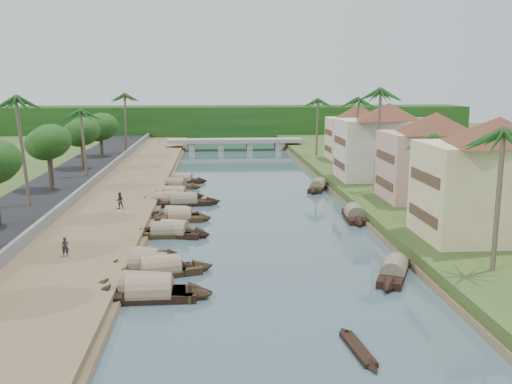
{
  "coord_description": "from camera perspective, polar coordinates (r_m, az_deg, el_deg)",
  "views": [
    {
      "loc": [
        -4.4,
        -47.28,
        14.23
      ],
      "look_at": [
        0.24,
        15.41,
        2.0
      ],
      "focal_mm": 40.0,
      "sensor_mm": 36.0,
      "label": 1
    }
  ],
  "objects": [
    {
      "name": "sampan_4",
      "position": [
        46.02,
        -10.88,
        -6.67
      ],
      "size": [
        6.58,
        3.94,
        1.91
      ],
      "rotation": [
        0.0,
        0.0,
        -0.41
      ],
      "color": "black",
      "rests_on": "ground"
    },
    {
      "name": "palm_6",
      "position": [
        81.03,
        -16.93,
        7.65
      ],
      "size": [
        3.2,
        3.2,
        10.51
      ],
      "color": "brown",
      "rests_on": "ground"
    },
    {
      "name": "sampan_10",
      "position": [
        67.93,
        -8.98,
        -0.86
      ],
      "size": [
        7.97,
        1.95,
        2.2
      ],
      "rotation": [
        0.0,
        0.0,
        -0.0
      ],
      "color": "black",
      "rests_on": "ground"
    },
    {
      "name": "building_mid",
      "position": [
        66.45,
        17.37,
        3.51
      ],
      "size": [
        14.11,
        14.11,
        9.7
      ],
      "color": "tan",
      "rests_on": "right_bank"
    },
    {
      "name": "retaining_wall",
      "position": [
        70.3,
        -17.15,
        -0.04
      ],
      "size": [
        0.4,
        180.0,
        1.1
      ],
      "primitive_type": "cube",
      "color": "slate",
      "rests_on": "left_bank"
    },
    {
      "name": "road",
      "position": [
        71.51,
        -20.48,
        -0.6
      ],
      "size": [
        8.0,
        180.0,
        1.4
      ],
      "primitive_type": "cube",
      "color": "black",
      "rests_on": "ground"
    },
    {
      "name": "sampan_9",
      "position": [
        66.89,
        -7.27,
        -1.0
      ],
      "size": [
        9.26,
        2.84,
        2.29
      ],
      "rotation": [
        0.0,
        0.0,
        0.12
      ],
      "color": "black",
      "rests_on": "ground"
    },
    {
      "name": "palm_5",
      "position": [
        63.41,
        -22.49,
        8.44
      ],
      "size": [
        3.2,
        3.2,
        12.74
      ],
      "color": "brown",
      "rests_on": "ground"
    },
    {
      "name": "tree_5",
      "position": [
        102.89,
        -15.3,
        6.23
      ],
      "size": [
        5.51,
        5.51,
        7.29
      ],
      "color": "#4C3F2B",
      "rests_on": "ground"
    },
    {
      "name": "tree_6",
      "position": [
        82.75,
        15.93,
        5.55
      ],
      "size": [
        4.88,
        4.88,
        7.87
      ],
      "color": "#4C3F2B",
      "rests_on": "ground"
    },
    {
      "name": "canoe_0",
      "position": [
        32.19,
        10.14,
        -15.21
      ],
      "size": [
        1.35,
        5.52,
        0.72
      ],
      "rotation": [
        0.0,
        0.0,
        1.69
      ],
      "color": "black",
      "rests_on": "ground"
    },
    {
      "name": "sampan_7",
      "position": [
        60.72,
        -7.93,
        -2.26
      ],
      "size": [
        7.0,
        2.49,
        1.88
      ],
      "rotation": [
        0.0,
        0.0,
        -0.16
      ],
      "color": "black",
      "rests_on": "ground"
    },
    {
      "name": "sampan_13",
      "position": [
        81.91,
        -7.28,
        1.21
      ],
      "size": [
        7.32,
        2.63,
        2.0
      ],
      "rotation": [
        0.0,
        0.0,
        -0.16
      ],
      "color": "black",
      "rests_on": "ground"
    },
    {
      "name": "treeline",
      "position": [
        147.7,
        -2.54,
        7.03
      ],
      "size": [
        120.0,
        14.0,
        8.0
      ],
      "color": "#15390F",
      "rests_on": "ground"
    },
    {
      "name": "sampan_6",
      "position": [
        53.73,
        -9.15,
        -4.03
      ],
      "size": [
        7.03,
        1.91,
        2.11
      ],
      "rotation": [
        0.0,
        0.0,
        -0.01
      ],
      "color": "black",
      "rests_on": "ground"
    },
    {
      "name": "sampan_12",
      "position": [
        78.22,
        -8.01,
        0.72
      ],
      "size": [
        7.65,
        4.12,
        1.88
      ],
      "rotation": [
        0.0,
        0.0,
        -0.38
      ],
      "color": "black",
      "rests_on": "ground"
    },
    {
      "name": "canoe_1",
      "position": [
        48.64,
        -10.75,
        -6.08
      ],
      "size": [
        5.19,
        0.99,
        0.83
      ],
      "rotation": [
        0.0,
        0.0,
        -0.03
      ],
      "color": "black",
      "rests_on": "ground"
    },
    {
      "name": "palm_2",
      "position": [
        69.39,
        12.18,
        9.68
      ],
      "size": [
        3.2,
        3.2,
        13.58
      ],
      "color": "brown",
      "rests_on": "ground"
    },
    {
      "name": "sampan_8",
      "position": [
        59.48,
        -7.6,
        -2.52
      ],
      "size": [
        6.81,
        1.95,
        2.12
      ],
      "rotation": [
        0.0,
        0.0,
        -0.02
      ],
      "color": "black",
      "rests_on": "ground"
    },
    {
      "name": "right_bank",
      "position": [
        72.52,
        14.67,
        -0.19
      ],
      "size": [
        16.0,
        180.0,
        1.2
      ],
      "primitive_type": "cube",
      "color": "#324B1E",
      "rests_on": "ground"
    },
    {
      "name": "person_far",
      "position": [
        62.7,
        -13.5,
        -0.83
      ],
      "size": [
        1.04,
        0.93,
        1.79
      ],
      "primitive_type": "imported",
      "rotation": [
        0.0,
        0.0,
        3.47
      ],
      "color": "#383527",
      "rests_on": "left_bank"
    },
    {
      "name": "palm_1",
      "position": [
        56.63,
        16.97,
        5.15
      ],
      "size": [
        3.2,
        3.2,
        9.43
      ],
      "color": "brown",
      "rests_on": "ground"
    },
    {
      "name": "left_bank",
      "position": [
        69.66,
        -13.73,
        -0.76
      ],
      "size": [
        10.0,
        180.0,
        0.8
      ],
      "primitive_type": "cube",
      "color": "brown",
      "rests_on": "ground"
    },
    {
      "name": "sampan_0",
      "position": [
        39.67,
        -10.9,
        -9.57
      ],
      "size": [
        9.7,
        4.03,
        2.46
      ],
      "rotation": [
        0.0,
        0.0,
        -0.23
      ],
      "color": "black",
      "rests_on": "ground"
    },
    {
      "name": "building_far",
      "position": [
        79.22,
        13.01,
        5.04
      ],
      "size": [
        15.59,
        15.59,
        10.2
      ],
      "color": "silver",
      "rests_on": "right_bank"
    },
    {
      "name": "canoe_2",
      "position": [
        66.87,
        -9.42,
        -1.34
      ],
      "size": [
        5.16,
        1.43,
        0.74
      ],
      "rotation": [
        0.0,
        0.0,
        0.14
      ],
      "color": "black",
      "rests_on": "ground"
    },
    {
      "name": "ground",
      "position": [
        49.57,
        1.04,
        -5.67
      ],
      "size": [
        220.0,
        220.0,
        0.0
      ],
      "primitive_type": "plane",
      "color": "#3D525B",
      "rests_on": "ground"
    },
    {
      "name": "sampan_1",
      "position": [
        39.01,
        -10.58,
        -9.91
      ],
      "size": [
        8.73,
        2.34,
        2.55
      ],
      "rotation": [
        0.0,
        0.0,
        0.01
      ],
      "color": "black",
      "rests_on": "ground"
    },
    {
      "name": "tree_4",
      "position": [
        88.94,
        -17.04,
        5.7
      ],
      "size": [
        4.85,
        4.85,
        7.43
      ],
      "color": "#4C3F2B",
      "rests_on": "ground"
    },
    {
      "name": "building_distant",
      "position": [
        98.71,
        10.14,
        5.99
      ],
      "size": [
        12.62,
        12.62,
        9.2
      ],
      "color": "beige",
      "rests_on": "right_bank"
    },
    {
      "name": "tree_3",
      "position": [
        72.24,
        -20.02,
        4.61
      ],
      "size": [
        4.75,
        4.75,
        7.67
      ],
      "color": "#4C3F2B",
      "rests_on": "ground"
    },
    {
      "name": "bridge",
      "position": [
        120.01,
        -2.12,
        5.02
      ],
      "size": [
        28.0,
        4.0,
        2.4
      ],
      "color": "gray",
      "rests_on": "ground"
    },
    {
      "name": "person_near",
      "position": [
        46.96,
        -18.53,
        -5.22
      ],
      "size": [
        0.63,
        0.5,
        1.53
      ],
      "primitive_type": "imported",
      "rotation": [
        0.0,
        0.0,
        0.27
      ],
      "color": "#222229",
      "rests_on": "left_bank"
    },
    {
      "name": "palm_7",
      "position": [
        102.7,
        6.16,
        9.02
      ],
      "size": [
        3.2,
        3.2,
        11.37
      ],
      "color": "brown",
      "rests_on": "ground"
    },
    {
      "name": "sampan_5",
      "position": [
        53.83,
        -8.18,
        -3.97
      ],
      "size": [
        7.44,
        3.62,
        2.3
      ],
      "rotation": [
        0.0,
        0.0,
        -0.27
      ],
      "color": "black",
      "rests_on": "ground"
    },
    {
      "name": "palm_3",
      "position": [
        85.97,
        9.61,
        8.99
      ],
      "size": [
        3.2,
        3.2,
        12.02
      ],
      "color": "brown",
      "rests_on": "ground"
    },
    {
      "name": "sampan_14",
      "position": [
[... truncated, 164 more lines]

